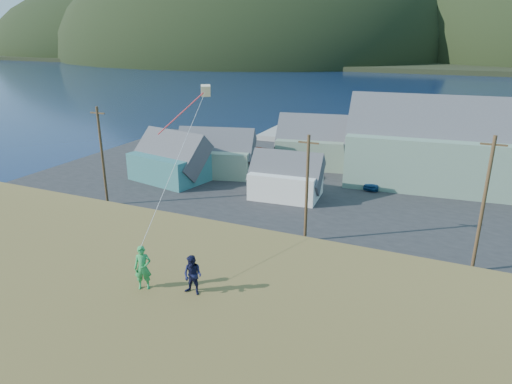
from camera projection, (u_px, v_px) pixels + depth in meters
ground at (309, 251)px, 34.99m from camera, size 900.00×900.00×0.00m
grass_strip at (300, 262)px, 33.25m from camera, size 110.00×8.00×0.10m
waterfront_lot at (356, 186)px, 49.64m from camera, size 72.00×36.00×0.12m
wharf at (350, 136)px, 71.66m from camera, size 26.00×14.00×0.90m
far_shore at (452, 55)px, 319.45m from camera, size 900.00×320.00×2.00m
lodge at (511, 150)px, 46.77m from camera, size 33.91×12.37×11.67m
shed_teal at (171, 159)px, 51.13m from camera, size 9.58×7.57×6.76m
shed_palegreen_near at (216, 154)px, 53.35m from camera, size 10.13×7.64×6.55m
shed_white at (286, 177)px, 45.68m from camera, size 7.51×5.27×5.70m
shed_palegreen_far at (324, 143)px, 56.48m from camera, size 12.42×8.39×7.73m
utility_poles at (276, 182)px, 36.01m from camera, size 32.49×0.24×9.64m
parked_cars at (296, 163)px, 55.64m from camera, size 26.52×12.26×1.58m
kite_flyer_green at (143, 268)px, 16.10m from camera, size 0.71×0.63×1.64m
kite_flyer_navy at (193, 275)px, 15.79m from camera, size 0.71×0.55×1.45m
kite_rig at (201, 96)px, 22.21m from camera, size 1.65×4.49×9.65m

